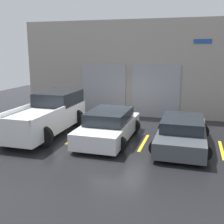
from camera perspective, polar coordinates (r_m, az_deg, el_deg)
ground_plane at (r=13.58m, az=1.37°, el=-3.52°), size 28.00×28.00×0.00m
shophouse_building at (r=16.29m, az=4.45°, el=8.65°), size 13.30×0.68×5.40m
pickup_truck at (r=13.27m, az=-12.90°, el=-0.53°), size 2.47×5.17×1.76m
sedan_white at (r=11.92m, az=-0.64°, el=-2.84°), size 2.21×4.26×1.27m
sedan_side at (r=11.45m, az=14.03°, el=-4.11°), size 2.19×4.26×1.15m
parking_stripe_far_left at (r=14.03m, az=-18.73°, el=-3.66°), size 0.12×2.20×0.01m
parking_stripe_left at (r=12.57m, az=-7.31°, el=-4.93°), size 0.12×2.20×0.01m
parking_stripe_centre at (r=11.73m, az=6.45°, el=-6.20°), size 0.12×2.20×0.01m
parking_stripe_right at (r=11.64m, az=21.39°, el=-7.17°), size 0.12×2.20×0.01m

